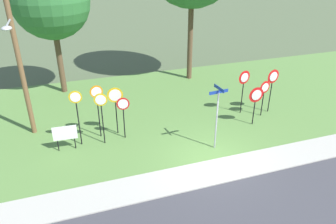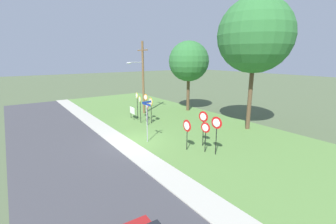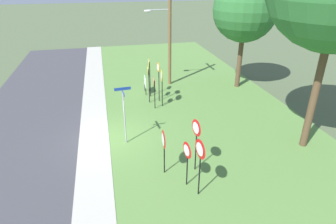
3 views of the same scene
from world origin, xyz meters
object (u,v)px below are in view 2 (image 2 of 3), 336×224
notice_board (132,111)px  oak_tree_left (189,61)px  stop_sign_near_right (140,104)px  street_name_post (147,118)px  yield_sign_far_right (216,126)px  stop_sign_far_right (137,101)px  stop_sign_far_left (146,102)px  yield_sign_far_left (187,128)px  oak_tree_right (255,36)px  stop_sign_near_left (151,105)px  stop_sign_far_center (147,109)px  yield_sign_near_right (203,120)px  yield_sign_near_left (205,130)px  utility_pole (142,75)px

notice_board → oak_tree_left: bearing=91.3°
stop_sign_near_right → street_name_post: street_name_post is taller
street_name_post → oak_tree_left: 12.08m
yield_sign_far_right → stop_sign_far_right: bearing=171.6°
stop_sign_far_left → yield_sign_far_right: bearing=-5.9°
yield_sign_far_right → yield_sign_far_left: bearing=-157.2°
stop_sign_far_right → oak_tree_left: oak_tree_left is taller
oak_tree_right → stop_sign_far_right: bearing=-141.1°
stop_sign_near_left → stop_sign_far_right: bearing=-159.8°
stop_sign_near_right → stop_sign_far_right: size_ratio=0.94×
stop_sign_far_center → stop_sign_far_right: bearing=-172.3°
stop_sign_near_left → yield_sign_far_left: bearing=-5.7°
stop_sign_far_left → yield_sign_far_left: stop_sign_far_left is taller
yield_sign_near_right → notice_board: (-9.73, -0.73, -1.10)m
stop_sign_near_right → yield_sign_near_left: size_ratio=1.27×
yield_sign_far_left → yield_sign_far_right: (1.70, 1.06, 0.34)m
oak_tree_right → yield_sign_near_left: bearing=-76.6°
stop_sign_far_left → stop_sign_far_center: stop_sign_far_left is taller
yield_sign_near_right → notice_board: yield_sign_near_right is taller
stop_sign_far_center → stop_sign_far_right: stop_sign_far_right is taller
stop_sign_far_center → stop_sign_far_right: 2.17m
street_name_post → stop_sign_far_right: bearing=154.1°
stop_sign_near_right → street_name_post: (4.91, -2.07, -0.03)m
stop_sign_near_right → yield_sign_near_left: (8.89, 0.08, -0.34)m
stop_sign_near_right → stop_sign_far_left: bearing=108.3°
yield_sign_far_right → utility_pole: 13.19m
yield_sign_near_right → oak_tree_left: bearing=134.2°
stop_sign_far_left → notice_board: (-1.68, -0.69, -1.14)m
stop_sign_near_right → notice_board: size_ratio=2.13×
street_name_post → utility_pole: (-8.21, 4.18, 2.47)m
utility_pole → oak_tree_left: bearing=71.6°
stop_sign_near_left → oak_tree_left: oak_tree_left is taller
utility_pole → stop_sign_far_left: bearing=-23.6°
oak_tree_left → street_name_post: bearing=-55.5°
yield_sign_far_left → notice_board: (-9.64, 0.69, -0.76)m
stop_sign_near_left → yield_sign_near_left: size_ratio=1.21×
stop_sign_near_left → street_name_post: (4.12, -2.81, -0.00)m
stop_sign_far_right → yield_sign_near_left: size_ratio=1.35×
stop_sign_near_right → oak_tree_left: 8.46m
stop_sign_near_right → yield_sign_far_left: stop_sign_near_right is taller
oak_tree_right → notice_board: bearing=-142.4°
street_name_post → utility_pole: size_ratio=0.39×
yield_sign_far_right → oak_tree_right: 9.24m
street_name_post → notice_board: size_ratio=2.51×
stop_sign_near_right → yield_sign_far_left: (7.87, -0.68, -0.29)m
yield_sign_near_left → oak_tree_left: size_ratio=0.26×
yield_sign_far_right → oak_tree_left: oak_tree_left is taller
stop_sign_near_left → yield_sign_far_right: yield_sign_far_right is taller
yield_sign_far_right → stop_sign_far_center: bearing=172.2°
street_name_post → yield_sign_near_right: bearing=38.1°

